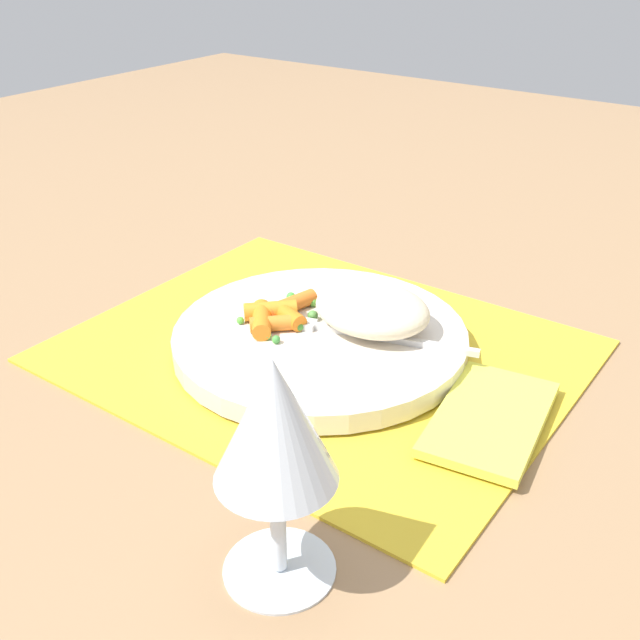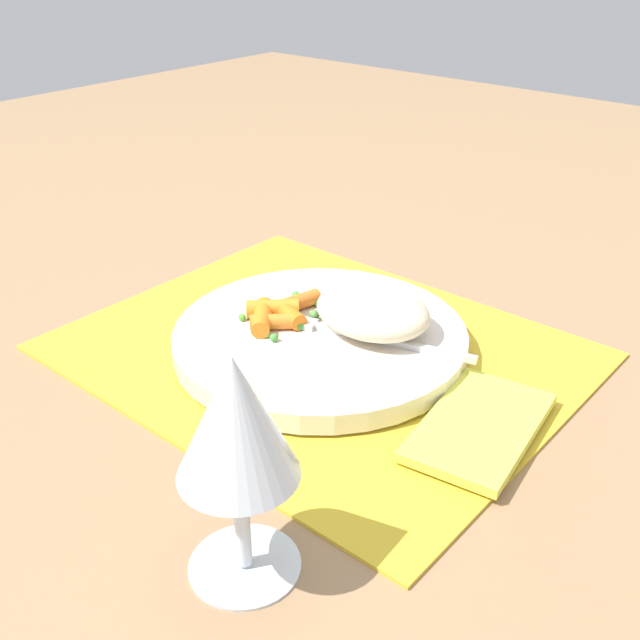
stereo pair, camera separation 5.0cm
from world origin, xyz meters
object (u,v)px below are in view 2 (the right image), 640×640
(rice_mound, at_px, (373,311))
(fork, at_px, (347,333))
(plate, at_px, (320,338))
(wine_glass, at_px, (236,426))
(carrot_portion, at_px, (278,312))
(napkin, at_px, (480,426))

(rice_mound, height_order, fork, rice_mound)
(plate, xyz_separation_m, rice_mound, (-0.04, -0.03, 0.03))
(plate, distance_m, wine_glass, 0.28)
(wine_glass, bearing_deg, carrot_portion, -51.20)
(wine_glass, xyz_separation_m, napkin, (-0.04, -0.21, -0.10))
(plate, bearing_deg, wine_glass, 120.13)
(carrot_portion, distance_m, napkin, 0.22)
(fork, distance_m, wine_glass, 0.27)
(wine_glass, bearing_deg, plate, -59.87)
(rice_mound, xyz_separation_m, napkin, (-0.14, 0.05, -0.03))
(carrot_portion, bearing_deg, rice_mound, -151.01)
(plate, height_order, rice_mound, rice_mound)
(fork, distance_m, napkin, 0.15)
(wine_glass, distance_m, napkin, 0.24)
(carrot_portion, relative_size, fork, 0.50)
(carrot_portion, distance_m, wine_glass, 0.29)
(rice_mound, relative_size, napkin, 0.79)
(rice_mound, height_order, wine_glass, wine_glass)
(plate, height_order, carrot_portion, carrot_portion)
(napkin, bearing_deg, carrot_portion, -1.44)
(fork, bearing_deg, carrot_portion, 15.88)
(napkin, bearing_deg, plate, -5.52)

